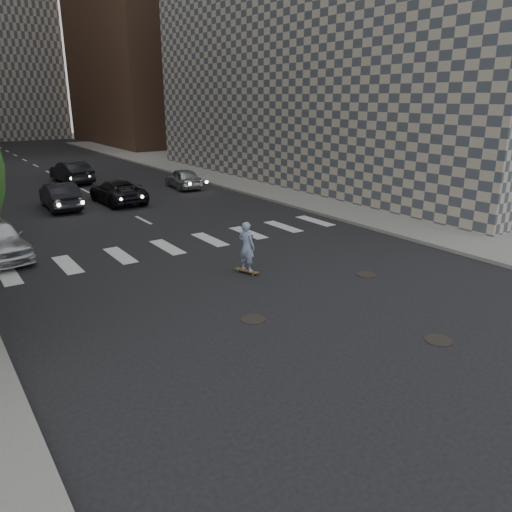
% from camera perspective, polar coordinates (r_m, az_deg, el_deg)
% --- Properties ---
extents(ground, '(160.00, 160.00, 0.00)m').
position_cam_1_polar(ground, '(14.28, 9.11, -6.94)').
color(ground, black).
rests_on(ground, ground).
extents(sidewalk_right, '(13.00, 80.00, 0.15)m').
position_cam_1_polar(sidewalk_right, '(38.06, 4.47, 8.89)').
color(sidewalk_right, gray).
rests_on(sidewalk_right, ground).
extents(building_right, '(15.00, 33.00, 22.00)m').
position_cam_1_polar(building_right, '(39.47, 11.38, 24.83)').
color(building_right, '#ADA08E').
rests_on(building_right, ground).
extents(manhole_a, '(0.70, 0.70, 0.02)m').
position_cam_1_polar(manhole_a, '(13.67, 20.13, -9.01)').
color(manhole_a, black).
rests_on(manhole_a, ground).
extents(manhole_b, '(0.70, 0.70, 0.02)m').
position_cam_1_polar(manhole_b, '(13.97, -0.35, -7.23)').
color(manhole_b, black).
rests_on(manhole_b, ground).
extents(manhole_c, '(0.70, 0.70, 0.02)m').
position_cam_1_polar(manhole_c, '(17.77, 12.49, -2.08)').
color(manhole_c, black).
rests_on(manhole_c, ground).
extents(skateboarder, '(0.61, 0.95, 1.85)m').
position_cam_1_polar(skateboarder, '(17.23, -1.09, 1.09)').
color(skateboarder, brown).
rests_on(skateboarder, ground).
extents(traffic_car_a, '(1.73, 4.46, 1.45)m').
position_cam_1_polar(traffic_car_a, '(29.59, -21.50, 6.43)').
color(traffic_car_a, black).
rests_on(traffic_car_a, ground).
extents(traffic_car_b, '(1.91, 4.45, 1.28)m').
position_cam_1_polar(traffic_car_b, '(30.68, -15.77, 7.20)').
color(traffic_car_b, '#54555B').
rests_on(traffic_car_b, ground).
extents(traffic_car_c, '(2.29, 4.68, 1.28)m').
position_cam_1_polar(traffic_car_c, '(30.19, -15.54, 7.06)').
color(traffic_car_c, black).
rests_on(traffic_car_c, ground).
extents(traffic_car_d, '(1.98, 4.05, 1.33)m').
position_cam_1_polar(traffic_car_d, '(34.30, -8.35, 8.78)').
color(traffic_car_d, '#A8ABAF').
rests_on(traffic_car_d, ground).
extents(traffic_car_e, '(2.08, 4.84, 1.55)m').
position_cam_1_polar(traffic_car_e, '(38.40, -20.36, 8.99)').
color(traffic_car_e, black).
rests_on(traffic_car_e, ground).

